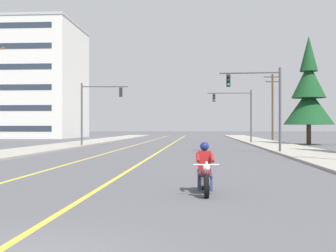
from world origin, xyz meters
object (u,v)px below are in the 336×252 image
at_px(traffic_signal_mid_right, 238,108).
at_px(conifer_tree_right_verge_far, 309,95).
at_px(traffic_signal_near_right, 262,97).
at_px(apartment_building_far_left_block, 19,81).
at_px(traffic_signal_near_left, 95,105).
at_px(motorcycle_with_rider, 205,173).
at_px(utility_pole_right_far, 273,105).

relative_size(traffic_signal_mid_right, conifer_tree_right_verge_far, 0.53).
bearing_deg(traffic_signal_mid_right, traffic_signal_near_right, -89.88).
bearing_deg(apartment_building_far_left_block, traffic_signal_mid_right, -35.70).
bearing_deg(conifer_tree_right_verge_far, traffic_signal_near_left, -165.80).
xyz_separation_m(traffic_signal_near_right, traffic_signal_near_left, (-14.76, 10.44, 0.01)).
relative_size(traffic_signal_mid_right, apartment_building_far_left_block, 0.29).
height_order(motorcycle_with_rider, conifer_tree_right_verge_far, conifer_tree_right_verge_far).
bearing_deg(motorcycle_with_rider, utility_pole_right_far, 78.81).
xyz_separation_m(traffic_signal_mid_right, conifer_tree_right_verge_far, (7.14, -3.74, 1.22)).
distance_m(conifer_tree_right_verge_far, apartment_building_far_left_block, 53.55).
bearing_deg(traffic_signal_near_right, conifer_tree_right_verge_far, 66.05).
bearing_deg(apartment_building_far_left_block, traffic_signal_near_right, -51.40).
distance_m(traffic_signal_near_right, traffic_signal_near_left, 18.08).
height_order(motorcycle_with_rider, apartment_building_far_left_block, apartment_building_far_left_block).
bearing_deg(apartment_building_far_left_block, traffic_signal_near_left, -58.26).
xyz_separation_m(traffic_signal_near_left, traffic_signal_mid_right, (14.72, 9.27, 0.03)).
xyz_separation_m(motorcycle_with_rider, traffic_signal_mid_right, (4.39, 40.06, 3.53)).
height_order(traffic_signal_mid_right, apartment_building_far_left_block, apartment_building_far_left_block).
bearing_deg(conifer_tree_right_verge_far, apartment_building_far_left_block, 145.51).
distance_m(traffic_signal_near_left, conifer_tree_right_verge_far, 22.58).
relative_size(traffic_signal_near_left, conifer_tree_right_verge_far, 0.53).
bearing_deg(traffic_signal_near_right, traffic_signal_near_left, 144.72).
xyz_separation_m(motorcycle_with_rider, traffic_signal_near_left, (-10.32, 30.79, 3.49)).
bearing_deg(traffic_signal_near_right, motorcycle_with_rider, -102.30).
height_order(motorcycle_with_rider, traffic_signal_mid_right, traffic_signal_mid_right).
distance_m(motorcycle_with_rider, conifer_tree_right_verge_far, 38.40).
xyz_separation_m(traffic_signal_near_left, apartment_building_far_left_block, (-22.10, 35.73, 6.05)).
height_order(traffic_signal_near_left, traffic_signal_mid_right, same).
distance_m(traffic_signal_near_left, traffic_signal_mid_right, 17.39).
distance_m(traffic_signal_near_left, utility_pole_right_far, 28.23).
height_order(traffic_signal_mid_right, utility_pole_right_far, utility_pole_right_far).
bearing_deg(apartment_building_far_left_block, conifer_tree_right_verge_far, -34.49).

